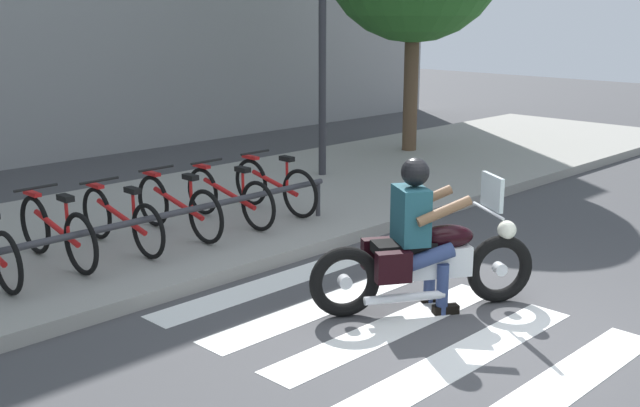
% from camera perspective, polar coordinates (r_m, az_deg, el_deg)
% --- Properties ---
extents(ground_plane, '(48.00, 48.00, 0.00)m').
position_cam_1_polar(ground_plane, '(6.89, 12.51, -9.82)').
color(ground_plane, '#424244').
extents(sidewalk, '(24.00, 4.40, 0.15)m').
position_cam_1_polar(sidewalk, '(10.18, -11.57, -1.44)').
color(sidewalk, gray).
rests_on(sidewalk, ground).
extents(crosswalk_stripe_1, '(2.80, 0.40, 0.01)m').
position_cam_1_polar(crosswalk_stripe_1, '(6.21, 16.82, -12.83)').
color(crosswalk_stripe_1, white).
rests_on(crosswalk_stripe_1, ground).
extents(crosswalk_stripe_2, '(2.80, 0.40, 0.01)m').
position_cam_1_polar(crosswalk_stripe_2, '(6.57, 10.57, -10.89)').
color(crosswalk_stripe_2, white).
rests_on(crosswalk_stripe_2, ground).
extents(crosswalk_stripe_3, '(2.80, 0.40, 0.01)m').
position_cam_1_polar(crosswalk_stripe_3, '(7.00, 5.10, -9.07)').
color(crosswalk_stripe_3, white).
rests_on(crosswalk_stripe_3, ground).
extents(crosswalk_stripe_4, '(2.80, 0.40, 0.01)m').
position_cam_1_polar(crosswalk_stripe_4, '(7.50, 0.35, -7.41)').
color(crosswalk_stripe_4, white).
rests_on(crosswalk_stripe_4, ground).
extents(crosswalk_stripe_5, '(2.80, 0.40, 0.01)m').
position_cam_1_polar(crosswalk_stripe_5, '(8.04, -3.75, -5.93)').
color(crosswalk_stripe_5, white).
rests_on(crosswalk_stripe_5, ground).
extents(motorcycle, '(1.94, 1.26, 1.26)m').
position_cam_1_polar(motorcycle, '(7.32, 7.74, -4.23)').
color(motorcycle, black).
rests_on(motorcycle, ground).
extents(rider, '(0.77, 0.72, 1.45)m').
position_cam_1_polar(rider, '(7.19, 7.26, -1.47)').
color(rider, '#1E4C59').
rests_on(rider, ground).
extents(bicycle_1, '(0.48, 1.64, 0.78)m').
position_cam_1_polar(bicycle_1, '(8.52, -18.70, -1.95)').
color(bicycle_1, black).
rests_on(bicycle_1, sidewalk).
extents(bicycle_2, '(0.48, 1.66, 0.74)m').
position_cam_1_polar(bicycle_2, '(8.88, -14.34, -1.12)').
color(bicycle_2, black).
rests_on(bicycle_2, sidewalk).
extents(bicycle_3, '(0.48, 1.69, 0.76)m').
position_cam_1_polar(bicycle_3, '(9.27, -10.34, -0.19)').
color(bicycle_3, black).
rests_on(bicycle_3, sidewalk).
extents(bicycle_4, '(0.48, 1.71, 0.74)m').
position_cam_1_polar(bicycle_4, '(9.71, -6.68, 0.55)').
color(bicycle_4, black).
rests_on(bicycle_4, sidewalk).
extents(bicycle_5, '(0.48, 1.59, 0.77)m').
position_cam_1_polar(bicycle_5, '(10.19, -3.35, 1.31)').
color(bicycle_5, black).
rests_on(bicycle_5, sidewalk).
extents(bike_rack, '(4.40, 0.07, 0.49)m').
position_cam_1_polar(bike_rack, '(8.60, -10.29, -0.83)').
color(bike_rack, '#333338').
rests_on(bike_rack, sidewalk).
extents(street_lamp, '(0.28, 0.28, 4.21)m').
position_cam_1_polar(street_lamp, '(12.28, 0.18, 13.21)').
color(street_lamp, '#2D2D33').
rests_on(street_lamp, ground).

